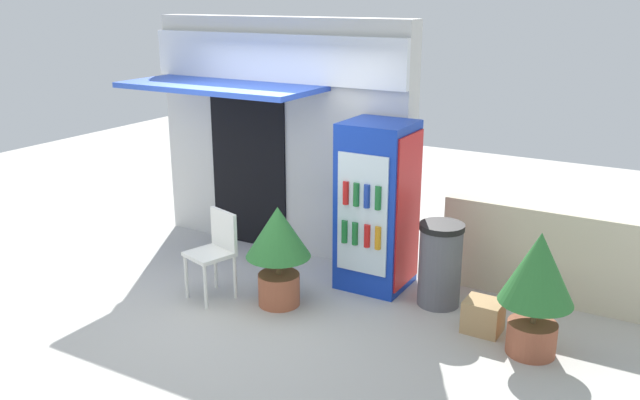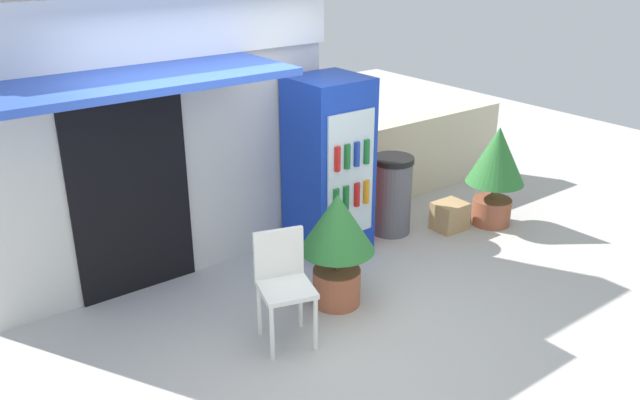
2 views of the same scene
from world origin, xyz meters
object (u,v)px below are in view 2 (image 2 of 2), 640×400
(plastic_chair, at_px, (283,278))
(trash_bin, at_px, (392,195))
(drink_cooler, at_px, (329,166))
(potted_plant_near_shop, at_px, (337,236))
(potted_plant_curbside, at_px, (496,165))
(cardboard_box, at_px, (449,216))

(plastic_chair, distance_m, trash_bin, 2.29)
(drink_cooler, xyz_separation_m, trash_bin, (0.76, -0.12, -0.46))
(potted_plant_near_shop, height_order, potted_plant_curbside, potted_plant_curbside)
(plastic_chair, distance_m, potted_plant_curbside, 3.16)
(drink_cooler, distance_m, trash_bin, 0.90)
(plastic_chair, xyz_separation_m, potted_plant_near_shop, (0.67, 0.16, 0.11))
(potted_plant_near_shop, xyz_separation_m, potted_plant_curbside, (2.45, 0.28, 0.04))
(drink_cooler, xyz_separation_m, cardboard_box, (1.33, -0.46, -0.74))
(drink_cooler, relative_size, cardboard_box, 5.20)
(potted_plant_near_shop, bearing_deg, trash_bin, 30.06)
(trash_bin, bearing_deg, cardboard_box, -31.47)
(potted_plant_curbside, xyz_separation_m, cardboard_box, (-0.49, 0.18, -0.54))
(potted_plant_curbside, relative_size, trash_bin, 1.31)
(drink_cooler, xyz_separation_m, potted_plant_curbside, (1.81, -0.65, -0.20))
(drink_cooler, relative_size, potted_plant_near_shop, 1.72)
(plastic_chair, xyz_separation_m, cardboard_box, (2.64, 0.62, -0.39))
(cardboard_box, bearing_deg, potted_plant_near_shop, -166.67)
(cardboard_box, bearing_deg, trash_bin, 148.53)
(potted_plant_near_shop, bearing_deg, cardboard_box, 13.33)
(drink_cooler, height_order, plastic_chair, drink_cooler)
(plastic_chair, distance_m, potted_plant_near_shop, 0.70)
(plastic_chair, relative_size, potted_plant_curbside, 0.81)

